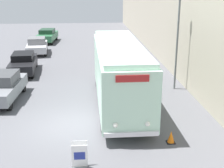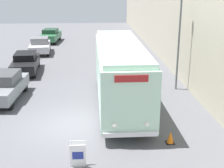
% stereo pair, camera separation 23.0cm
% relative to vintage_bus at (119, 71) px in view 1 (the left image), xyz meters
% --- Properties ---
extents(ground_plane, '(80.00, 80.00, 0.00)m').
position_rel_vintage_bus_xyz_m(ground_plane, '(-2.68, -2.48, -1.95)').
color(ground_plane, '#56565B').
extents(building_wall_right, '(0.30, 60.00, 8.04)m').
position_rel_vintage_bus_xyz_m(building_wall_right, '(4.77, 7.52, 2.07)').
color(building_wall_right, '#B2A893').
rests_on(building_wall_right, ground_plane).
extents(vintage_bus, '(2.42, 9.76, 3.49)m').
position_rel_vintage_bus_xyz_m(vintage_bus, '(0.00, 0.00, 0.00)').
color(vintage_bus, black).
rests_on(vintage_bus, ground_plane).
extents(sign_board, '(0.59, 0.37, 0.99)m').
position_rel_vintage_bus_xyz_m(sign_board, '(-2.12, -6.16, -1.47)').
color(sign_board, gray).
rests_on(sign_board, ground_plane).
extents(streetlamp, '(0.36, 0.36, 6.01)m').
position_rel_vintage_bus_xyz_m(streetlamp, '(3.87, 2.41, 1.99)').
color(streetlamp, '#595E60').
rests_on(streetlamp, ground_plane).
extents(parked_car_near, '(2.02, 4.48, 1.63)m').
position_rel_vintage_bus_xyz_m(parked_car_near, '(-6.62, 1.21, -1.12)').
color(parked_car_near, black).
rests_on(parked_car_near, ground_plane).
extents(parked_car_mid, '(2.07, 4.66, 1.51)m').
position_rel_vintage_bus_xyz_m(parked_car_mid, '(-6.56, 7.07, -1.16)').
color(parked_car_mid, black).
rests_on(parked_car_mid, ground_plane).
extents(parked_car_far, '(2.20, 4.19, 1.55)m').
position_rel_vintage_bus_xyz_m(parked_car_far, '(-6.49, 13.79, -1.16)').
color(parked_car_far, black).
rests_on(parked_car_far, ground_plane).
extents(parked_car_distant, '(2.17, 4.61, 1.49)m').
position_rel_vintage_bus_xyz_m(parked_car_distant, '(-6.21, 19.89, -1.16)').
color(parked_car_distant, black).
rests_on(parked_car_distant, ground_plane).
extents(traffic_cone, '(0.36, 0.36, 0.54)m').
position_rel_vintage_bus_xyz_m(traffic_cone, '(1.75, -4.63, -1.68)').
color(traffic_cone, black).
rests_on(traffic_cone, ground_plane).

